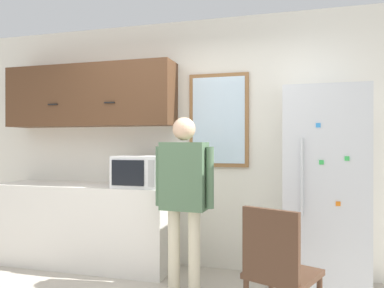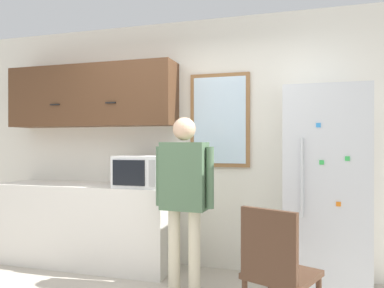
{
  "view_description": "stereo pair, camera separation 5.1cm",
  "coord_description": "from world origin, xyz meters",
  "px_view_note": "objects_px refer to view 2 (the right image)",
  "views": [
    {
      "loc": [
        1.08,
        -2.22,
        1.36
      ],
      "look_at": [
        0.18,
        0.95,
        1.35
      ],
      "focal_mm": 35.0,
      "sensor_mm": 36.0,
      "label": 1
    },
    {
      "loc": [
        1.13,
        -2.21,
        1.36
      ],
      "look_at": [
        0.18,
        0.95,
        1.35
      ],
      "focal_mm": 35.0,
      "sensor_mm": 36.0,
      "label": 2
    }
  ],
  "objects_px": {
    "microwave": "(141,171)",
    "chair": "(277,268)",
    "person": "(184,186)",
    "refrigerator": "(324,191)"
  },
  "relations": [
    {
      "from": "refrigerator",
      "to": "chair",
      "type": "bearing_deg",
      "value": -109.73
    },
    {
      "from": "person",
      "to": "chair",
      "type": "height_order",
      "value": "person"
    },
    {
      "from": "refrigerator",
      "to": "chair",
      "type": "xyz_separation_m",
      "value": [
        -0.35,
        -0.99,
        -0.41
      ]
    },
    {
      "from": "microwave",
      "to": "chair",
      "type": "height_order",
      "value": "microwave"
    },
    {
      "from": "microwave",
      "to": "refrigerator",
      "type": "xyz_separation_m",
      "value": [
        1.81,
        -0.01,
        -0.13
      ]
    },
    {
      "from": "person",
      "to": "refrigerator",
      "type": "distance_m",
      "value": 1.27
    },
    {
      "from": "microwave",
      "to": "chair",
      "type": "relative_size",
      "value": 0.54
    },
    {
      "from": "refrigerator",
      "to": "chair",
      "type": "distance_m",
      "value": 1.13
    },
    {
      "from": "microwave",
      "to": "person",
      "type": "relative_size",
      "value": 0.31
    },
    {
      "from": "refrigerator",
      "to": "person",
      "type": "bearing_deg",
      "value": -165.07
    }
  ]
}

